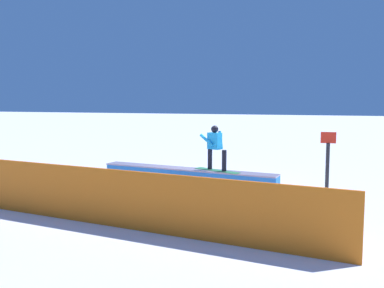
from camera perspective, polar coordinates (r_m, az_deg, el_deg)
name	(u,v)px	position (r m, az deg, el deg)	size (l,w,h in m)	color
ground_plane	(187,186)	(13.79, -0.66, -5.59)	(120.00, 120.00, 0.00)	white
grind_box	(187,178)	(13.74, -0.66, -4.52)	(5.86, 1.40, 0.58)	blue
snowboarder	(215,146)	(13.21, 3.07, -0.31)	(1.56, 0.92, 1.38)	#307F4F
safety_fence	(120,199)	(9.51, -9.37, -7.12)	(9.75, 0.06, 1.26)	orange
trail_marker	(328,164)	(12.24, 17.36, -2.56)	(0.40, 0.10, 1.88)	#262628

